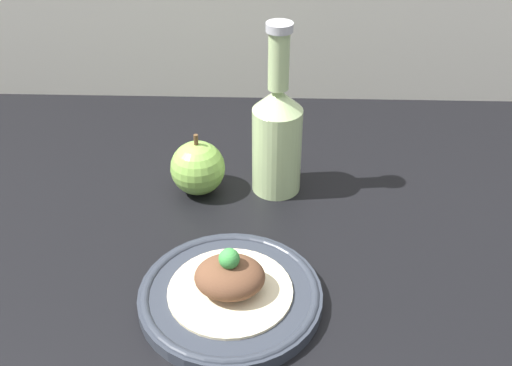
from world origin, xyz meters
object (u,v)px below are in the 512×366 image
plate (230,295)px  cider_bottle (277,134)px  plated_food (230,279)px  apple (198,168)px

plate → cider_bottle: cider_bottle is taller
plate → cider_bottle: 27.86cm
plate → plated_food: size_ratio=1.47×
plated_food → cider_bottle: bearing=77.7°
plated_food → cider_bottle: cider_bottle is taller
cider_bottle → plated_food: bearing=-102.3°
plate → plated_food: bearing=26.6°
cider_bottle → apple: size_ratio=2.66×
cider_bottle → apple: bearing=-174.1°
plated_food → apple: size_ratio=1.53×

